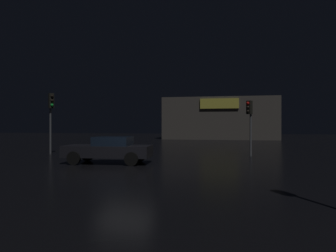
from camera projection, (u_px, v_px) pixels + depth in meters
name	position (u px, v px, depth m)	size (l,w,h in m)	color
ground_plane	(125.00, 170.00, 14.14)	(120.00, 120.00, 0.00)	black
store_building	(220.00, 119.00, 45.97)	(16.13, 7.02, 5.96)	#4C4742
traffic_signal_main	(51.00, 110.00, 21.57)	(0.43, 0.41, 4.21)	#595B60
traffic_signal_cross_left	(250.00, 116.00, 20.31)	(0.41, 0.43, 3.60)	#595B60
car_near	(109.00, 149.00, 16.47)	(4.62, 2.24, 1.40)	black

